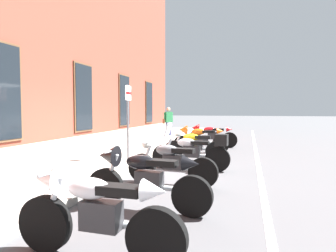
{
  "coord_description": "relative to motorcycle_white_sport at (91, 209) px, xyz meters",
  "views": [
    {
      "loc": [
        -7.83,
        -2.9,
        1.67
      ],
      "look_at": [
        1.15,
        -0.43,
        1.14
      ],
      "focal_mm": 31.4,
      "sensor_mm": 36.0,
      "label": 1
    }
  ],
  "objects": [
    {
      "name": "lane_stripe",
      "position": [
        4.99,
        -1.96,
        -0.56
      ],
      "size": [
        31.91,
        0.12,
        0.01
      ],
      "primitive_type": "cube",
      "color": "silver",
      "rests_on": "ground_plane"
    },
    {
      "name": "motorcycle_yellow_naked",
      "position": [
        6.58,
        0.06,
        -0.09
      ],
      "size": [
        0.62,
        2.01,
        0.95
      ],
      "color": "black",
      "rests_on": "ground_plane"
    },
    {
      "name": "motorcycle_white_sport",
      "position": [
        0.0,
        0.0,
        0.0
      ],
      "size": [
        0.62,
        2.04,
        1.05
      ],
      "color": "black",
      "rests_on": "ground_plane"
    },
    {
      "name": "sidewalk",
      "position": [
        4.99,
        2.76,
        -0.49
      ],
      "size": [
        31.91,
        3.03,
        0.15
      ],
      "primitive_type": "cube",
      "color": "gray",
      "rests_on": "ground_plane"
    },
    {
      "name": "motorcycle_black_sport",
      "position": [
        1.63,
        0.02,
        0.0
      ],
      "size": [
        0.62,
        2.2,
        1.05
      ],
      "color": "black",
      "rests_on": "ground_plane"
    },
    {
      "name": "motorcycle_grey_naked",
      "position": [
        3.38,
        -0.01,
        -0.09
      ],
      "size": [
        0.62,
        2.1,
        0.95
      ],
      "color": "black",
      "rests_on": "ground_plane"
    },
    {
      "name": "ground_plane",
      "position": [
        4.99,
        1.24,
        -0.57
      ],
      "size": [
        140.0,
        140.0,
        0.0
      ],
      "primitive_type": "plane",
      "color": "#424244"
    },
    {
      "name": "motorcycle_orange_sport",
      "position": [
        8.3,
        0.17,
        0.0
      ],
      "size": [
        0.67,
        2.12,
        1.05
      ],
      "color": "black",
      "rests_on": "ground_plane"
    },
    {
      "name": "parking_sign",
      "position": [
        5.44,
        1.88,
        1.05
      ],
      "size": [
        0.36,
        0.07,
        2.26
      ],
      "color": "#4C4C51",
      "rests_on": "sidewalk"
    },
    {
      "name": "motorcycle_silver_touring",
      "position": [
        5.04,
        -0.23,
        -0.03
      ],
      "size": [
        0.62,
        2.2,
        1.3
      ],
      "color": "black",
      "rests_on": "ground_plane"
    },
    {
      "name": "motorcycle_red_sport",
      "position": [
        10.04,
        -0.03,
        -0.01
      ],
      "size": [
        0.62,
        2.21,
        1.02
      ],
      "color": "black",
      "rests_on": "ground_plane"
    },
    {
      "name": "pedestrian_striped_shirt",
      "position": [
        12.77,
        2.62,
        0.49
      ],
      "size": [
        0.56,
        0.47,
        1.63
      ],
      "color": "#1E1E4C",
      "rests_on": "sidewalk"
    }
  ]
}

